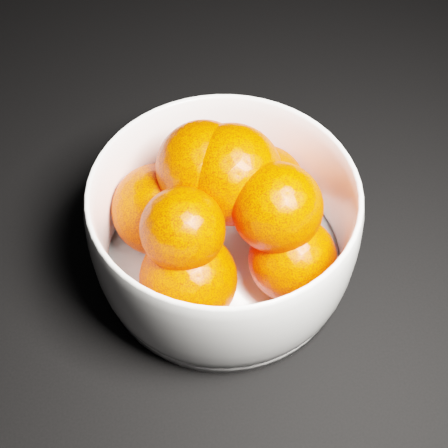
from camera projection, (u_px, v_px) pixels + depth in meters
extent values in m
cylinder|color=white|center=(224.00, 260.00, 0.58)|extent=(0.22, 0.22, 0.01)
sphere|color=#FF3100|center=(263.00, 188.00, 0.57)|extent=(0.08, 0.08, 0.08)
sphere|color=#FF3100|center=(158.00, 210.00, 0.56)|extent=(0.08, 0.08, 0.08)
sphere|color=#FF3100|center=(188.00, 279.00, 0.51)|extent=(0.08, 0.08, 0.08)
sphere|color=#FF3100|center=(292.00, 259.00, 0.52)|extent=(0.07, 0.07, 0.07)
sphere|color=#FF3100|center=(204.00, 168.00, 0.53)|extent=(0.08, 0.08, 0.08)
sphere|color=#FF3100|center=(183.00, 229.00, 0.49)|extent=(0.07, 0.07, 0.07)
sphere|color=#FF3100|center=(277.00, 208.00, 0.50)|extent=(0.07, 0.07, 0.07)
sphere|color=#FF3100|center=(231.00, 175.00, 0.52)|extent=(0.09, 0.09, 0.09)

